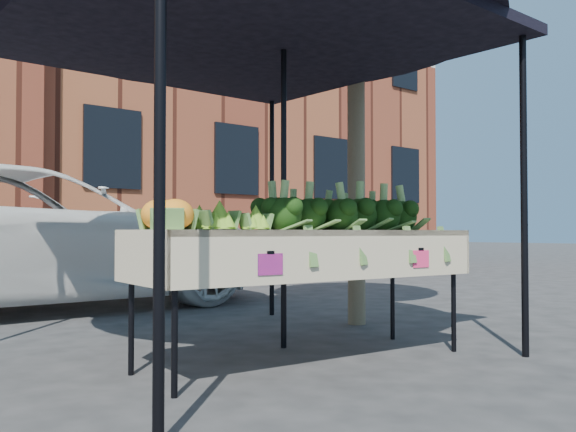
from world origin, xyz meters
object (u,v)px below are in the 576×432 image
(canopy, at_px, (241,167))
(street_tree, at_px, (356,73))
(vehicle, at_px, (28,57))
(table, at_px, (307,296))

(canopy, distance_m, street_tree, 2.02)
(canopy, bearing_deg, vehicle, 96.39)
(canopy, height_order, vehicle, vehicle)
(table, xyz_separation_m, vehicle, (-0.54, 4.25, 2.47))
(table, relative_size, canopy, 0.78)
(table, relative_size, street_tree, 0.51)
(table, bearing_deg, vehicle, 97.29)
(table, distance_m, canopy, 1.10)
(canopy, height_order, street_tree, street_tree)
(canopy, relative_size, street_tree, 0.65)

